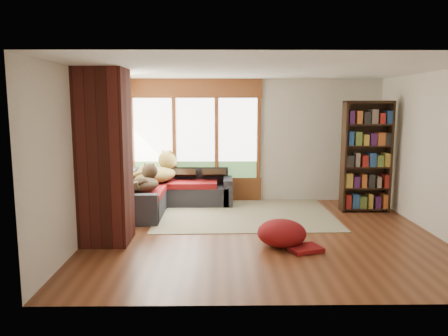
# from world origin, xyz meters

# --- Properties ---
(floor) EXTENTS (5.50, 5.50, 0.00)m
(floor) POSITION_xyz_m (0.00, 0.00, 0.00)
(floor) COLOR #582C18
(floor) RESTS_ON ground
(ceiling) EXTENTS (5.50, 5.50, 0.00)m
(ceiling) POSITION_xyz_m (0.00, 0.00, 2.60)
(ceiling) COLOR white
(wall_back) EXTENTS (5.50, 0.04, 2.60)m
(wall_back) POSITION_xyz_m (0.00, 2.50, 1.30)
(wall_back) COLOR silver
(wall_back) RESTS_ON ground
(wall_front) EXTENTS (5.50, 0.04, 2.60)m
(wall_front) POSITION_xyz_m (0.00, -2.50, 1.30)
(wall_front) COLOR silver
(wall_front) RESTS_ON ground
(wall_left) EXTENTS (0.04, 5.00, 2.60)m
(wall_left) POSITION_xyz_m (-2.75, 0.00, 1.30)
(wall_left) COLOR silver
(wall_left) RESTS_ON ground
(wall_right) EXTENTS (0.04, 5.00, 2.60)m
(wall_right) POSITION_xyz_m (2.75, 0.00, 1.30)
(wall_right) COLOR silver
(wall_right) RESTS_ON ground
(windows_back) EXTENTS (2.82, 0.10, 1.90)m
(windows_back) POSITION_xyz_m (-1.20, 2.47, 1.35)
(windows_back) COLOR brown
(windows_back) RESTS_ON wall_back
(windows_left) EXTENTS (0.10, 2.62, 1.90)m
(windows_left) POSITION_xyz_m (-2.72, 1.20, 1.35)
(windows_left) COLOR brown
(windows_left) RESTS_ON wall_left
(roller_blind) EXTENTS (0.03, 0.72, 0.90)m
(roller_blind) POSITION_xyz_m (-2.69, 2.03, 1.75)
(roller_blind) COLOR #738D55
(roller_blind) RESTS_ON wall_left
(brick_chimney) EXTENTS (0.70, 0.70, 2.60)m
(brick_chimney) POSITION_xyz_m (-2.40, -0.35, 1.30)
(brick_chimney) COLOR #471914
(brick_chimney) RESTS_ON ground
(sectional_sofa) EXTENTS (2.20, 2.20, 0.80)m
(sectional_sofa) POSITION_xyz_m (-1.95, 1.70, 0.30)
(sectional_sofa) COLOR black
(sectional_sofa) RESTS_ON ground
(area_rug) EXTENTS (3.37, 2.61, 0.01)m
(area_rug) POSITION_xyz_m (-0.23, 1.29, 0.01)
(area_rug) COLOR beige
(area_rug) RESTS_ON ground
(bookshelf) EXTENTS (0.92, 0.31, 2.14)m
(bookshelf) POSITION_xyz_m (2.14, 1.50, 1.07)
(bookshelf) COLOR black
(bookshelf) RESTS_ON ground
(pouf) EXTENTS (0.81, 0.81, 0.39)m
(pouf) POSITION_xyz_m (0.22, -0.58, 0.21)
(pouf) COLOR maroon
(pouf) RESTS_ON area_rug
(dog_tan) EXTENTS (1.09, 1.13, 0.55)m
(dog_tan) POSITION_xyz_m (-1.93, 1.96, 0.82)
(dog_tan) COLOR brown
(dog_tan) RESTS_ON sectional_sofa
(dog_brindle) EXTENTS (0.64, 0.85, 0.42)m
(dog_brindle) POSITION_xyz_m (-2.05, 1.09, 0.75)
(dog_brindle) COLOR black
(dog_brindle) RESTS_ON sectional_sofa
(throw_pillows) EXTENTS (1.98, 1.68, 0.45)m
(throw_pillows) POSITION_xyz_m (-1.92, 1.85, 0.78)
(throw_pillows) COLOR #2F2417
(throw_pillows) RESTS_ON sectional_sofa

